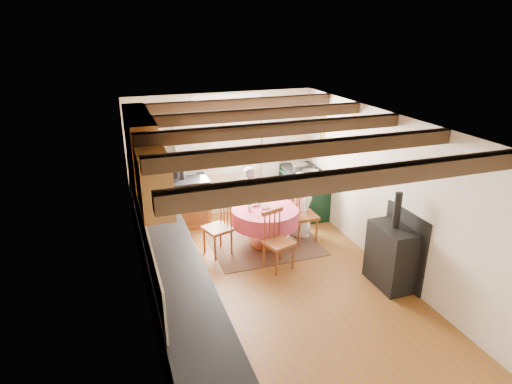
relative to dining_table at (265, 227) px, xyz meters
name	(u,v)px	position (x,y,z in m)	size (l,w,h in m)	color
floor	(274,283)	(-0.29, -1.16, -0.34)	(3.60, 5.50, 0.00)	brown
ceiling	(277,122)	(-0.29, -1.16, 2.06)	(3.60, 5.50, 0.00)	white
wall_back	(223,155)	(-0.29, 1.59, 0.86)	(3.60, 0.00, 2.40)	silver
wall_front	(398,334)	(-0.29, -3.91, 0.86)	(3.60, 0.00, 2.40)	silver
wall_left	(141,227)	(-2.09, -1.16, 0.86)	(0.00, 5.50, 2.40)	silver
wall_right	(386,193)	(1.51, -1.16, 0.86)	(0.00, 5.50, 2.40)	silver
beam_a	(361,178)	(-0.29, -3.16, 1.97)	(3.60, 0.16, 0.16)	#362415
beam_b	(311,149)	(-0.29, -2.16, 1.97)	(3.60, 0.16, 0.16)	#362415
beam_c	(276,129)	(-0.29, -1.16, 1.97)	(3.60, 0.16, 0.16)	#362415
beam_d	(252,115)	(-0.29, -0.16, 1.97)	(3.60, 0.16, 0.16)	#362415
beam_e	(233,104)	(-0.29, 0.84, 1.97)	(3.60, 0.16, 0.16)	#362415
splash_left	(141,218)	(-2.07, -0.86, 0.86)	(0.02, 4.50, 0.55)	beige
splash_back	(171,161)	(-1.29, 1.57, 0.86)	(1.40, 0.02, 0.55)	beige
base_cabinet_left	(170,275)	(-1.79, -1.16, 0.10)	(0.60, 5.30, 0.88)	#965A1E
base_cabinet_back	(174,204)	(-1.34, 1.29, 0.10)	(1.30, 0.60, 0.88)	#965A1E
worktop_left	(169,245)	(-1.77, -1.16, 0.56)	(0.64, 5.30, 0.04)	black
worktop_back	(172,181)	(-1.34, 1.27, 0.56)	(1.30, 0.64, 0.04)	black
wall_cabinet_glass	(140,144)	(-1.92, 0.04, 1.61)	(0.34, 1.80, 0.90)	#965A1E
wall_cabinet_solid	(153,181)	(-1.92, -1.46, 1.56)	(0.34, 0.90, 0.70)	#965A1E
window_frame	(227,135)	(-0.19, 1.57, 1.26)	(1.34, 0.03, 1.54)	white
window_pane	(227,135)	(-0.19, 1.58, 1.26)	(1.20, 0.01, 1.40)	white
curtain_left	(186,166)	(-1.04, 1.49, 0.76)	(0.35, 0.10, 2.10)	#B1B1B1
curtain_right	(270,157)	(0.66, 1.49, 0.76)	(0.35, 0.10, 2.10)	#B1B1B1
curtain_rod	(228,104)	(-0.19, 1.49, 1.86)	(0.03, 0.03, 2.00)	black
wall_picture	(317,128)	(1.48, 1.14, 1.36)	(0.04, 0.50, 0.60)	gold
wall_plate	(274,126)	(0.76, 1.56, 1.36)	(0.30, 0.30, 0.02)	silver
rug	(265,244)	(0.00, 0.00, -0.34)	(1.81, 1.41, 0.01)	#4A3D2A
dining_table	(265,227)	(0.00, 0.00, 0.00)	(1.14, 1.14, 0.69)	#C52E68
chair_near	(279,241)	(-0.07, -0.78, 0.13)	(0.40, 0.42, 0.94)	brown
chair_left	(217,227)	(-0.84, -0.01, 0.15)	(0.42, 0.44, 0.98)	brown
chair_right	(304,214)	(0.71, -0.04, 0.16)	(0.43, 0.45, 1.01)	brown
aga_range	(304,192)	(1.18, 0.98, 0.13)	(0.67, 1.03, 0.95)	black
cast_iron_stove	(393,240)	(1.29, -1.73, 0.38)	(0.43, 0.72, 1.44)	black
child_far	(249,197)	(-0.03, 0.81, 0.24)	(0.43, 0.28, 1.17)	slate
child_right	(301,204)	(0.74, 0.15, 0.26)	(0.58, 0.38, 1.20)	white
bowl_a	(254,203)	(-0.12, 0.21, 0.37)	(0.21, 0.21, 0.05)	silver
bowl_b	(266,207)	(0.01, -0.01, 0.37)	(0.17, 0.17, 0.05)	silver
cup	(249,208)	(-0.27, 0.02, 0.38)	(0.09, 0.09, 0.08)	silver
canister_tall	(160,174)	(-1.54, 1.32, 0.70)	(0.14, 0.14, 0.24)	#262628
canister_wide	(175,173)	(-1.26, 1.37, 0.67)	(0.17, 0.17, 0.19)	#262628
canister_slim	(182,172)	(-1.15, 1.25, 0.72)	(0.10, 0.10, 0.28)	#262628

